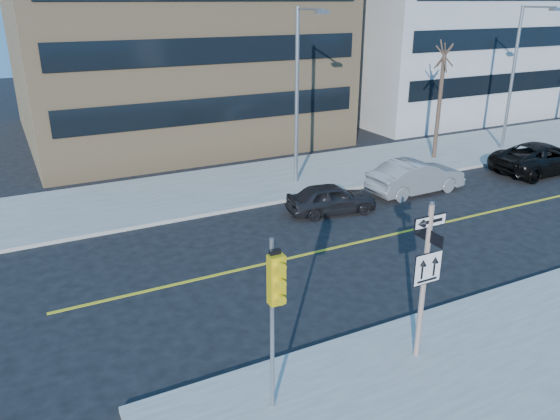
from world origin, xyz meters
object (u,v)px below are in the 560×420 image
parked_car_c (543,158)px  streetlight_a (299,86)px  parked_car_a (331,198)px  traffic_signal (275,293)px  streetlight_b (517,69)px  parked_car_b (416,177)px  sign_pole (425,273)px  street_tree_west (444,58)px

parked_car_c → streetlight_a: size_ratio=0.70×
parked_car_a → streetlight_a: streetlight_a is taller
traffic_signal → streetlight_b: size_ratio=0.50×
parked_car_a → parked_car_b: parked_car_b is taller
traffic_signal → parked_car_b: traffic_signal is taller
sign_pole → traffic_signal: sign_pole is taller
traffic_signal → streetlight_a: 15.72m
traffic_signal → sign_pole: bearing=2.1°
streetlight_a → streetlight_b: same height
parked_car_a → parked_car_c: size_ratio=0.67×
sign_pole → traffic_signal: size_ratio=1.02×
parked_car_c → streetlight_a: streetlight_a is taller
streetlight_a → parked_car_b: bearing=-37.4°
parked_car_a → parked_car_b: bearing=-76.4°
sign_pole → parked_car_b: bearing=49.9°
streetlight_a → street_tree_west: streetlight_a is taller
traffic_signal → street_tree_west: 22.14m
parked_car_c → sign_pole: bearing=120.5°
streetlight_b → street_tree_west: size_ratio=1.26×
traffic_signal → parked_car_a: bearing=52.2°
parked_car_b → sign_pole: bearing=138.6°
sign_pole → parked_car_b: (8.37, 9.93, -1.66)m
sign_pole → streetlight_b: size_ratio=0.51×
sign_pole → streetlight_a: 14.05m
traffic_signal → parked_car_b: bearing=39.2°
parked_car_a → street_tree_west: bearing=-56.8°
parked_car_a → streetlight_b: streetlight_b is taller
sign_pole → parked_car_b: size_ratio=0.86×
traffic_signal → parked_car_a: traffic_signal is taller
parked_car_b → streetlight_a: streetlight_a is taller
streetlight_a → streetlight_b: 14.00m
sign_pole → parked_car_a: size_ratio=1.07×
streetlight_b → traffic_signal: bearing=-148.6°
streetlight_a → streetlight_b: bearing=0.0°
parked_car_c → street_tree_west: (-3.31, 4.37, 4.74)m
street_tree_west → streetlight_b: bearing=-6.2°
traffic_signal → streetlight_b: (22.00, 13.42, 1.73)m
sign_pole → parked_car_c: size_ratio=0.72×
parked_car_c → street_tree_west: street_tree_west is taller
traffic_signal → parked_car_c: bearing=25.3°
traffic_signal → parked_car_c: size_ratio=0.71×
traffic_signal → parked_car_a: (7.51, 9.68, -2.38)m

